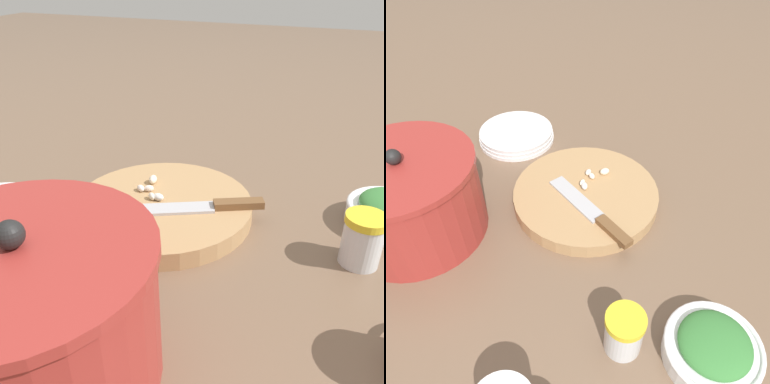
{
  "view_description": "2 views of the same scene",
  "coord_description": "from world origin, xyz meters",
  "views": [
    {
      "loc": [
        -0.21,
        0.55,
        0.41
      ],
      "look_at": [
        0.01,
        -0.02,
        0.06
      ],
      "focal_mm": 40.0,
      "sensor_mm": 36.0,
      "label": 1
    },
    {
      "loc": [
        -0.51,
        0.1,
        0.58
      ],
      "look_at": [
        0.03,
        -0.01,
        0.07
      ],
      "focal_mm": 35.0,
      "sensor_mm": 36.0,
      "label": 2
    }
  ],
  "objects": [
    {
      "name": "ground_plane",
      "position": [
        0.0,
        0.0,
        0.0
      ],
      "size": [
        5.0,
        5.0,
        0.0
      ],
      "primitive_type": "plane",
      "color": "brown"
    },
    {
      "name": "cutting_board",
      "position": [
        0.07,
        -0.03,
        0.02
      ],
      "size": [
        0.31,
        0.31,
        0.03
      ],
      "color": "tan",
      "rests_on": "ground_plane"
    },
    {
      "name": "chef_knife",
      "position": [
        -0.0,
        -0.03,
        0.04
      ],
      "size": [
        0.23,
        0.13,
        0.01
      ],
      "rotation": [
        0.0,
        0.0,
        5.17
      ],
      "color": "brown",
      "rests_on": "cutting_board"
    },
    {
      "name": "garlic_cloves",
      "position": [
        0.11,
        -0.05,
        0.04
      ],
      "size": [
        0.07,
        0.08,
        0.02
      ],
      "color": "#F3E2C8",
      "rests_on": "cutting_board"
    },
    {
      "name": "spice_jar",
      "position": [
        -0.26,
        -0.02,
        0.04
      ],
      "size": [
        0.06,
        0.06,
        0.08
      ],
      "color": "silver",
      "rests_on": "ground_plane"
    },
    {
      "name": "stock_pot",
      "position": [
        0.06,
        0.31,
        0.09
      ],
      "size": [
        0.28,
        0.28,
        0.2
      ],
      "color": "#9E2D28",
      "rests_on": "ground_plane"
    }
  ]
}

